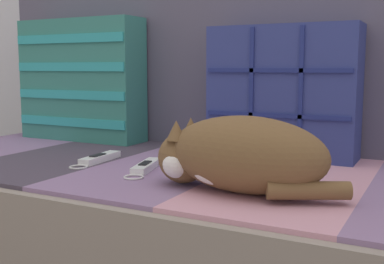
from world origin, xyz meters
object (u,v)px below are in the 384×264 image
Objects in this scene: couch at (233,246)px; game_remote_far at (146,167)px; throw_pillow_striped at (81,80)px; throw_pillow_quilted at (282,92)px; game_remote_near at (99,159)px; sleeping_cat at (235,156)px.

game_remote_far reaches higher than couch.
throw_pillow_striped is at bearing 145.12° from game_remote_far.
game_remote_far is at bearing -146.50° from couch.
throw_pillow_quilted reaches higher than game_remote_near.
throw_pillow_striped is at bearing -179.96° from throw_pillow_quilted.
couch is 5.03× the size of throw_pillow_quilted.
throw_pillow_striped is (-0.75, -0.00, 0.02)m from throw_pillow_quilted.
couch is 0.44m from game_remote_near.
throw_pillow_striped is 0.49m from game_remote_near.
throw_pillow_quilted is (0.06, 0.22, 0.41)m from couch.
couch is 0.32m from game_remote_far.
throw_pillow_striped is 2.34× the size of game_remote_far.
sleeping_cat is (0.78, -0.44, -0.14)m from throw_pillow_striped.
sleeping_cat is 2.08× the size of game_remote_near.
game_remote_far is (-0.25, -0.35, -0.18)m from throw_pillow_quilted.
game_remote_far is (0.50, -0.35, -0.21)m from throw_pillow_striped.
throw_pillow_quilted is 0.47m from game_remote_far.
couch is 0.46m from throw_pillow_quilted.
throw_pillow_quilted is 2.09× the size of game_remote_near.
game_remote_near is (-0.46, 0.12, -0.07)m from sleeping_cat.
couch is at bearing -17.64° from throw_pillow_striped.
throw_pillow_quilted is at bearing 54.06° from game_remote_far.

